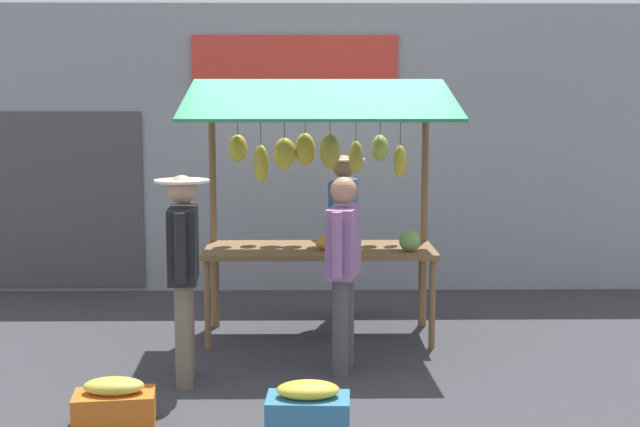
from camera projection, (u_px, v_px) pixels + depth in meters
The scene contains 8 objects.
ground_plane at pixel (320, 336), 8.57m from camera, with size 40.00×40.00×0.00m, color #38383D.
street_backdrop at pixel (312, 149), 10.53m from camera, with size 9.00×0.30×3.40m.
market_stall at pixel (321, 176), 8.43m from camera, with size 2.50×1.46×2.50m.
vendor_with_sunhat at pixel (343, 221), 9.19m from camera, with size 0.45×0.71×1.72m.
shopper_with_shopping_bag at pixel (183, 260), 7.07m from camera, with size 0.44×0.72×1.70m.
shopper_with_ponytail at pixel (343, 259), 7.37m from camera, with size 0.32×0.69×1.66m.
produce_crate_near at pixel (308, 413), 5.95m from camera, with size 0.58×0.37×0.41m.
produce_crate_side at pixel (114, 404), 6.22m from camera, with size 0.60×0.40×0.35m.
Camera 1 is at (0.12, 8.34, 2.31)m, focal length 49.39 mm.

